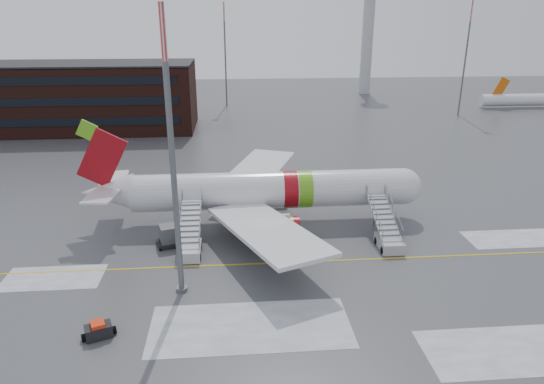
{
  "coord_description": "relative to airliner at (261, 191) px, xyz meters",
  "views": [
    {
      "loc": [
        -6.88,
        -38.55,
        20.43
      ],
      "look_at": [
        -3.14,
        6.23,
        4.0
      ],
      "focal_mm": 32.0,
      "sensor_mm": 36.0,
      "label": 1
    }
  ],
  "objects": [
    {
      "name": "light_mast_far_n",
      "position": [
        -3.91,
        69.77,
        10.42
      ],
      "size": [
        1.2,
        1.2,
        24.25
      ],
      "color": "#595B60",
      "rests_on": "ground"
    },
    {
      "name": "airstair_aft",
      "position": [
        -6.91,
        -6.54,
        -2.35
      ],
      "size": [
        2.05,
        7.7,
        3.48
      ],
      "color": "silver",
      "rests_on": "ground"
    },
    {
      "name": "control_tower",
      "position": [
        34.09,
        86.77,
        15.33
      ],
      "size": [
        6.4,
        6.4,
        30.0
      ],
      "color": "#B2B5BA",
      "rests_on": "ground"
    },
    {
      "name": "uld_container",
      "position": [
        -8.9,
        -4.9,
        -2.47
      ],
      "size": [
        2.9,
        2.46,
        2.03
      ],
      "color": "black",
      "rests_on": "ground"
    },
    {
      "name": "light_mast_far_ne",
      "position": [
        46.09,
        53.77,
        10.42
      ],
      "size": [
        1.2,
        1.2,
        24.25
      ],
      "color": "#595B60",
      "rests_on": "ground"
    },
    {
      "name": "light_mast_near",
      "position": [
        -7.12,
        -13.06,
        8.16
      ],
      "size": [
        1.2,
        1.2,
        22.17
      ],
      "color": "#595B60",
      "rests_on": "ground"
    },
    {
      "name": "pushback_tug",
      "position": [
        2.51,
        -6.92,
        -2.65
      ],
      "size": [
        3.45,
        3.08,
        1.74
      ],
      "color": "black",
      "rests_on": "ground"
    },
    {
      "name": "terminal_building",
      "position": [
        -40.91,
        46.76,
        2.78
      ],
      "size": [
        62.0,
        16.11,
        12.3
      ],
      "color": "#3F1E16",
      "rests_on": "ground"
    },
    {
      "name": "airstair_fwd",
      "position": [
        11.43,
        -6.54,
        -2.35
      ],
      "size": [
        2.05,
        7.7,
        3.48
      ],
      "color": "#A4A6AB",
      "rests_on": "ground"
    },
    {
      "name": "baggage_tractor",
      "position": [
        -12.14,
        -18.56,
        -2.92
      ],
      "size": [
        2.38,
        1.61,
        1.17
      ],
      "color": "black",
      "rests_on": "ground"
    },
    {
      "name": "ground",
      "position": [
        4.09,
        -8.23,
        -3.42
      ],
      "size": [
        260.0,
        260.0,
        0.0
      ],
      "primitive_type": "plane",
      "color": "#494C4F",
      "rests_on": "ground"
    },
    {
      "name": "airliner",
      "position": [
        0.0,
        0.0,
        0.0
      ],
      "size": [
        35.03,
        32.97,
        11.18
      ],
      "color": "silver",
      "rests_on": "ground"
    },
    {
      "name": "distant_aircraft",
      "position": [
        66.59,
        55.77,
        -3.42
      ],
      "size": [
        35.0,
        18.0,
        8.0
      ],
      "primitive_type": null,
      "color": "#D8590C",
      "rests_on": "ground"
    }
  ]
}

